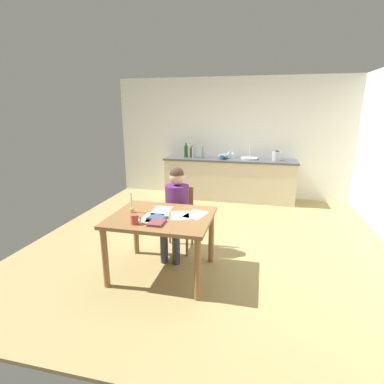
{
  "coord_description": "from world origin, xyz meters",
  "views": [
    {
      "loc": [
        0.67,
        -4.14,
        1.94
      ],
      "look_at": [
        -0.22,
        -0.36,
        0.85
      ],
      "focal_mm": 27.85,
      "sensor_mm": 36.0,
      "label": 1
    }
  ],
  "objects_px": {
    "coffee_mug": "(135,219)",
    "wine_glass_by_kettle": "(229,153)",
    "dining_table": "(162,224)",
    "wine_glass_near_sink": "(233,153)",
    "bottle_wine_red": "(194,152)",
    "mixing_bowl": "(223,156)",
    "person_seated": "(176,206)",
    "sink_unit": "(249,158)",
    "bottle_sauce": "(202,151)",
    "bottle_oil": "(186,151)",
    "candlestick": "(132,207)",
    "book_cookery": "(157,223)",
    "bottle_vinegar": "(192,152)",
    "teacup_on_counter": "(222,157)",
    "book_magazine": "(157,218)",
    "stovetop_kettle": "(277,156)",
    "chair_at_table": "(179,215)"
  },
  "relations": [
    {
      "from": "coffee_mug",
      "to": "wine_glass_by_kettle",
      "type": "xyz_separation_m",
      "value": [
        0.57,
        3.76,
        0.21
      ]
    },
    {
      "from": "dining_table",
      "to": "wine_glass_near_sink",
      "type": "distance_m",
      "value": 3.51
    },
    {
      "from": "bottle_wine_red",
      "to": "mixing_bowl",
      "type": "bearing_deg",
      "value": 5.47
    },
    {
      "from": "bottle_wine_red",
      "to": "mixing_bowl",
      "type": "distance_m",
      "value": 0.65
    },
    {
      "from": "bottle_wine_red",
      "to": "person_seated",
      "type": "bearing_deg",
      "value": -82.12
    },
    {
      "from": "sink_unit",
      "to": "mixing_bowl",
      "type": "relative_size",
      "value": 1.52
    },
    {
      "from": "person_seated",
      "to": "bottle_sauce",
      "type": "bearing_deg",
      "value": 94.1
    },
    {
      "from": "sink_unit",
      "to": "bottle_oil",
      "type": "height_order",
      "value": "bottle_oil"
    },
    {
      "from": "wine_glass_by_kettle",
      "to": "coffee_mug",
      "type": "bearing_deg",
      "value": -98.61
    },
    {
      "from": "bottle_sauce",
      "to": "wine_glass_by_kettle",
      "type": "bearing_deg",
      "value": 10.99
    },
    {
      "from": "wine_glass_near_sink",
      "to": "person_seated",
      "type": "bearing_deg",
      "value": -99.23
    },
    {
      "from": "candlestick",
      "to": "mixing_bowl",
      "type": "bearing_deg",
      "value": 78.53
    },
    {
      "from": "wine_glass_near_sink",
      "to": "mixing_bowl",
      "type": "bearing_deg",
      "value": -139.1
    },
    {
      "from": "person_seated",
      "to": "bottle_sauce",
      "type": "xyz_separation_m",
      "value": [
        -0.2,
        2.77,
        0.35
      ]
    },
    {
      "from": "dining_table",
      "to": "wine_glass_by_kettle",
      "type": "relative_size",
      "value": 7.55
    },
    {
      "from": "book_cookery",
      "to": "wine_glass_near_sink",
      "type": "bearing_deg",
      "value": 83.65
    },
    {
      "from": "bottle_oil",
      "to": "mixing_bowl",
      "type": "distance_m",
      "value": 0.84
    },
    {
      "from": "mixing_bowl",
      "to": "wine_glass_by_kettle",
      "type": "height_order",
      "value": "wine_glass_by_kettle"
    },
    {
      "from": "bottle_vinegar",
      "to": "wine_glass_by_kettle",
      "type": "bearing_deg",
      "value": 8.62
    },
    {
      "from": "mixing_bowl",
      "to": "teacup_on_counter",
      "type": "bearing_deg",
      "value": -95.04
    },
    {
      "from": "person_seated",
      "to": "wine_glass_by_kettle",
      "type": "relative_size",
      "value": 7.76
    },
    {
      "from": "candlestick",
      "to": "teacup_on_counter",
      "type": "xyz_separation_m",
      "value": [
        0.65,
        3.12,
        0.13
      ]
    },
    {
      "from": "dining_table",
      "to": "candlestick",
      "type": "xyz_separation_m",
      "value": [
        -0.38,
        0.03,
        0.18
      ]
    },
    {
      "from": "dining_table",
      "to": "wine_glass_by_kettle",
      "type": "height_order",
      "value": "wine_glass_by_kettle"
    },
    {
      "from": "person_seated",
      "to": "bottle_wine_red",
      "type": "xyz_separation_m",
      "value": [
        -0.37,
        2.65,
        0.35
      ]
    },
    {
      "from": "wine_glass_by_kettle",
      "to": "person_seated",
      "type": "bearing_deg",
      "value": -97.29
    },
    {
      "from": "book_magazine",
      "to": "candlestick",
      "type": "bearing_deg",
      "value": -178.42
    },
    {
      "from": "person_seated",
      "to": "book_cookery",
      "type": "height_order",
      "value": "person_seated"
    },
    {
      "from": "coffee_mug",
      "to": "book_cookery",
      "type": "relative_size",
      "value": 0.6
    },
    {
      "from": "wine_glass_near_sink",
      "to": "teacup_on_counter",
      "type": "bearing_deg",
      "value": -124.46
    },
    {
      "from": "bottle_sauce",
      "to": "mixing_bowl",
      "type": "xyz_separation_m",
      "value": [
        0.47,
        -0.06,
        -0.08
      ]
    },
    {
      "from": "book_cookery",
      "to": "stovetop_kettle",
      "type": "xyz_separation_m",
      "value": [
        1.36,
        3.55,
        0.24
      ]
    },
    {
      "from": "book_magazine",
      "to": "stovetop_kettle",
      "type": "height_order",
      "value": "stovetop_kettle"
    },
    {
      "from": "bottle_oil",
      "to": "sink_unit",
      "type": "bearing_deg",
      "value": 0.32
    },
    {
      "from": "teacup_on_counter",
      "to": "wine_glass_near_sink",
      "type": "bearing_deg",
      "value": 55.54
    },
    {
      "from": "bottle_vinegar",
      "to": "bottle_wine_red",
      "type": "distance_m",
      "value": 0.13
    },
    {
      "from": "book_cookery",
      "to": "bottle_sauce",
      "type": "bearing_deg",
      "value": 94.04
    },
    {
      "from": "bottle_vinegar",
      "to": "bottle_wine_red",
      "type": "bearing_deg",
      "value": -59.02
    },
    {
      "from": "bottle_sauce",
      "to": "mixing_bowl",
      "type": "distance_m",
      "value": 0.48
    },
    {
      "from": "coffee_mug",
      "to": "wine_glass_near_sink",
      "type": "relative_size",
      "value": 0.79
    },
    {
      "from": "chair_at_table",
      "to": "coffee_mug",
      "type": "distance_m",
      "value": 1.09
    },
    {
      "from": "bottle_sauce",
      "to": "wine_glass_near_sink",
      "type": "bearing_deg",
      "value": 9.37
    },
    {
      "from": "teacup_on_counter",
      "to": "book_cookery",
      "type": "bearing_deg",
      "value": -93.99
    },
    {
      "from": "person_seated",
      "to": "book_cookery",
      "type": "distance_m",
      "value": 0.82
    },
    {
      "from": "chair_at_table",
      "to": "bottle_wine_red",
      "type": "bearing_deg",
      "value": 98.28
    },
    {
      "from": "bottle_sauce",
      "to": "bottle_vinegar",
      "type": "bearing_deg",
      "value": -177.23
    },
    {
      "from": "candlestick",
      "to": "bottle_oil",
      "type": "bearing_deg",
      "value": 93.01
    },
    {
      "from": "bottle_vinegar",
      "to": "wine_glass_near_sink",
      "type": "height_order",
      "value": "bottle_vinegar"
    },
    {
      "from": "bottle_wine_red",
      "to": "wine_glass_by_kettle",
      "type": "relative_size",
      "value": 1.9
    },
    {
      "from": "book_cookery",
      "to": "bottle_wine_red",
      "type": "relative_size",
      "value": 0.69
    }
  ]
}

